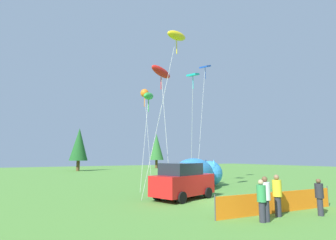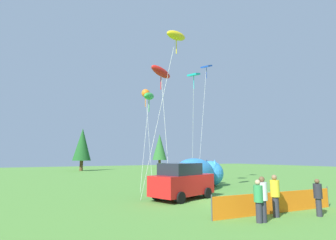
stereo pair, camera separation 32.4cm
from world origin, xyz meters
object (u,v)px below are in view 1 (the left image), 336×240
folding_chair (274,189)px  kite_yellow_hero (177,36)px  parked_car (183,181)px  kite_blue_box (205,69)px  inflatable_cat (197,175)px  spectator_in_green_shirt (277,193)px  spectator_in_yellow_shirt (265,197)px  kite_green_fish (149,96)px  kite_red_lizard (161,72)px  kite_teal_diamond (193,77)px  spectator_in_red_shirt (319,195)px  kite_orange_flower (145,94)px  spectator_in_grey_shirt (262,199)px

folding_chair → kite_yellow_hero: kite_yellow_hero is taller
parked_car → kite_blue_box: (7.72, 7.26, 10.50)m
inflatable_cat → kite_yellow_hero: kite_yellow_hero is taller
spectator_in_green_shirt → kite_yellow_hero: 11.96m
spectator_in_yellow_shirt → kite_green_fish: kite_green_fish is taller
inflatable_cat → kite_green_fish: (-3.30, 2.06, 6.30)m
kite_red_lizard → inflatable_cat: bearing=13.0°
parked_car → kite_yellow_hero: (0.23, 0.96, 9.70)m
inflatable_cat → kite_yellow_hero: size_ratio=0.63×
spectator_in_yellow_shirt → kite_teal_diamond: size_ratio=0.17×
spectator_in_red_shirt → kite_green_fish: 13.94m
kite_orange_flower → kite_green_fish: kite_orange_flower is taller
parked_car → spectator_in_yellow_shirt: bearing=-109.6°
spectator_in_grey_shirt → spectator_in_green_shirt: 1.43m
spectator_in_grey_shirt → spectator_in_yellow_shirt: spectator_in_yellow_shirt is taller
spectator_in_grey_shirt → kite_red_lizard: size_ratio=0.18×
parked_car → kite_red_lizard: kite_red_lizard is taller
spectator_in_grey_shirt → kite_orange_flower: kite_orange_flower is taller
kite_yellow_hero → kite_green_fish: bearing=89.2°
kite_red_lizard → spectator_in_yellow_shirt: bearing=-90.3°
folding_chair → spectator_in_red_shirt: bearing=48.6°
spectator_in_yellow_shirt → folding_chair: bearing=35.2°
kite_yellow_hero → kite_teal_diamond: bearing=43.3°
kite_teal_diamond → kite_blue_box: 4.37m
spectator_in_red_shirt → spectator_in_yellow_shirt: 2.91m
inflatable_cat → spectator_in_yellow_shirt: (-3.80, -9.52, -0.16)m
spectator_in_grey_shirt → kite_blue_box: bearing=58.8°
spectator_in_yellow_shirt → kite_orange_flower: kite_orange_flower is taller
parked_car → spectator_in_grey_shirt: (-0.42, -6.21, -0.16)m
spectator_in_yellow_shirt → parked_car: bearing=88.1°
folding_chair → spectator_in_grey_shirt: size_ratio=0.51×
inflatable_cat → spectator_in_green_shirt: (-2.63, -9.18, -0.15)m
spectator_in_grey_shirt → kite_orange_flower: (1.71, 14.45, 7.47)m
kite_teal_diamond → kite_green_fish: size_ratio=1.25×
kite_green_fish → spectator_in_green_shirt: bearing=-86.6°
spectator_in_grey_shirt → kite_teal_diamond: kite_teal_diamond is taller
kite_yellow_hero → kite_teal_diamond: (4.30, 4.06, -1.16)m
kite_yellow_hero → spectator_in_red_shirt: bearing=-72.4°
inflatable_cat → kite_green_fish: bearing=117.7°
kite_green_fish → kite_teal_diamond: bearing=-4.7°
spectator_in_red_shirt → kite_teal_diamond: (1.87, 11.73, 8.73)m
parked_car → kite_teal_diamond: (4.53, 5.01, 8.54)m
kite_blue_box → parked_car: bearing=-136.8°
kite_orange_flower → kite_green_fish: size_ratio=1.10×
folding_chair → kite_teal_diamond: kite_teal_diamond is taller
folding_chair → kite_green_fish: 11.49m
spectator_in_grey_shirt → kite_blue_box: (8.14, 13.47, 10.65)m
parked_car → folding_chair: size_ratio=5.40×
spectator_in_grey_shirt → spectator_in_green_shirt: spectator_in_green_shirt is taller
parked_car → kite_orange_flower: size_ratio=0.51×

